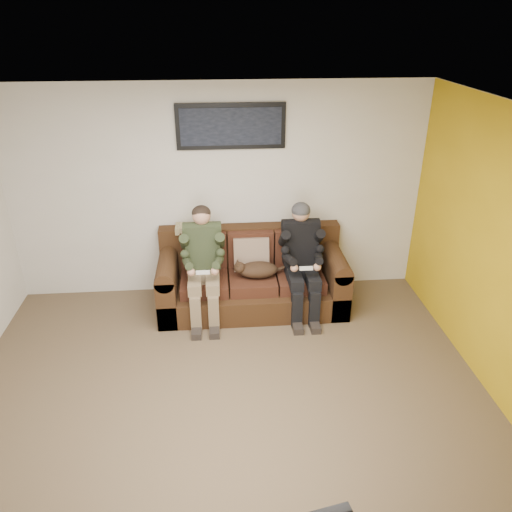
{
  "coord_description": "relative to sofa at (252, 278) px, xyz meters",
  "views": [
    {
      "loc": [
        -0.04,
        -3.51,
        3.29
      ],
      "look_at": [
        0.36,
        1.2,
        0.95
      ],
      "focal_mm": 35.0,
      "sensor_mm": 36.0,
      "label": 1
    }
  ],
  "objects": [
    {
      "name": "floor",
      "position": [
        -0.36,
        -1.83,
        -0.34
      ],
      "size": [
        5.0,
        5.0,
        0.0
      ],
      "primitive_type": "plane",
      "color": "brown",
      "rests_on": "ground"
    },
    {
      "name": "ceiling",
      "position": [
        -0.36,
        -1.83,
        2.26
      ],
      "size": [
        5.0,
        5.0,
        0.0
      ],
      "primitive_type": "plane",
      "rotation": [
        3.14,
        0.0,
        0.0
      ],
      "color": "silver",
      "rests_on": "ground"
    },
    {
      "name": "wall_back",
      "position": [
        -0.36,
        0.42,
        0.96
      ],
      "size": [
        5.0,
        0.0,
        5.0
      ],
      "primitive_type": "plane",
      "rotation": [
        1.57,
        0.0,
        0.0
      ],
      "color": "beige",
      "rests_on": "ground"
    },
    {
      "name": "sofa",
      "position": [
        0.0,
        0.0,
        0.0
      ],
      "size": [
        2.22,
        0.96,
        0.91
      ],
      "color": "#382111",
      "rests_on": "ground"
    },
    {
      "name": "throw_pillow",
      "position": [
        0.0,
        0.04,
        0.3
      ],
      "size": [
        0.42,
        0.2,
        0.42
      ],
      "primitive_type": "cube",
      "rotation": [
        -0.21,
        0.0,
        0.0
      ],
      "color": "#856B57",
      "rests_on": "sofa"
    },
    {
      "name": "throw_blanket",
      "position": [
        -0.67,
        0.28,
        0.57
      ],
      "size": [
        0.45,
        0.22,
        0.08
      ],
      "primitive_type": "cube",
      "color": "#C6BF91",
      "rests_on": "sofa"
    },
    {
      "name": "person_left",
      "position": [
        -0.57,
        -0.19,
        0.39
      ],
      "size": [
        0.51,
        0.87,
        1.3
      ],
      "color": "#7C684E",
      "rests_on": "sofa"
    },
    {
      "name": "person_right",
      "position": [
        0.57,
        -0.19,
        0.39
      ],
      "size": [
        0.51,
        0.86,
        1.31
      ],
      "color": "black",
      "rests_on": "sofa"
    },
    {
      "name": "cat",
      "position": [
        0.04,
        -0.17,
        0.2
      ],
      "size": [
        0.66,
        0.26,
        0.24
      ],
      "color": "#3F2918",
      "rests_on": "sofa"
    },
    {
      "name": "framed_poster",
      "position": [
        -0.2,
        0.39,
        1.76
      ],
      "size": [
        1.25,
        0.05,
        0.52
      ],
      "color": "black",
      "rests_on": "wall_back"
    }
  ]
}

